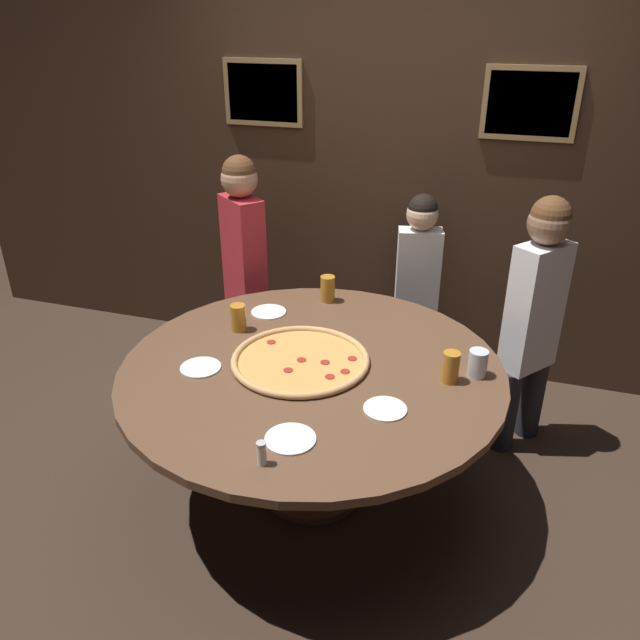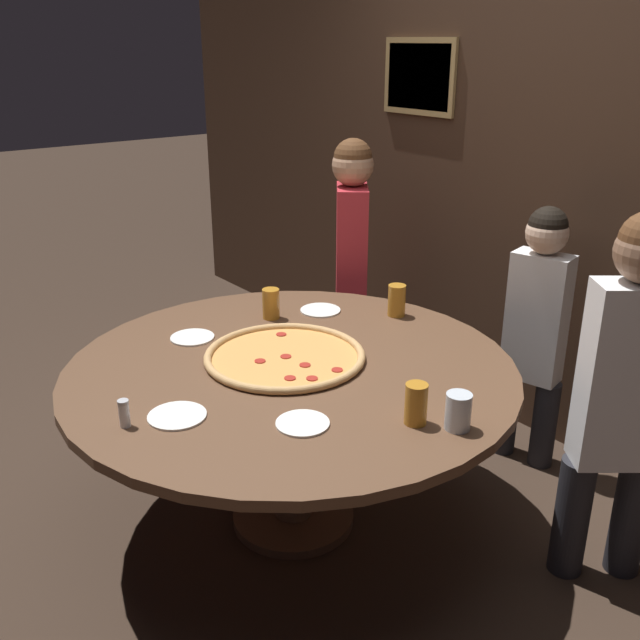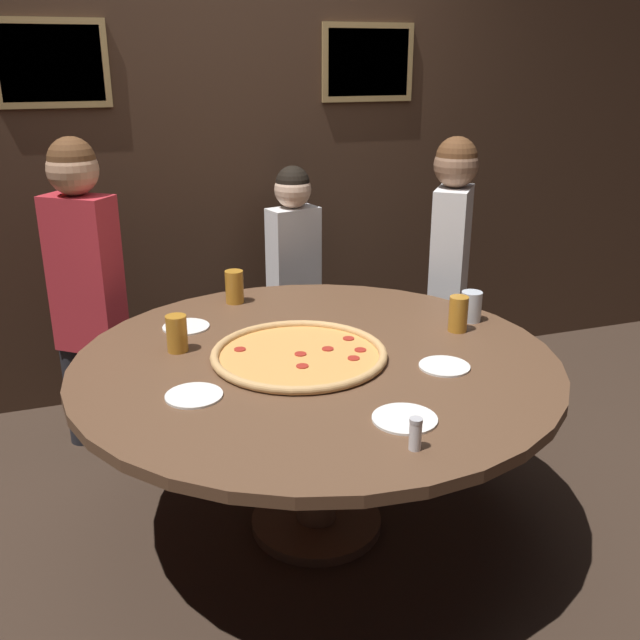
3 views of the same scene
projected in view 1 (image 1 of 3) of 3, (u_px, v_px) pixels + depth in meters
name	position (u px, v px, depth m)	size (l,w,h in m)	color
ground_plane	(313.00, 488.00, 3.23)	(24.00, 24.00, 0.00)	#38281E
back_wall	(387.00, 172.00, 3.91)	(6.40, 0.08, 2.60)	#3D281C
dining_table	(312.00, 386.00, 2.94)	(1.79, 1.79, 0.74)	brown
giant_pizza	(300.00, 360.00, 2.92)	(0.65, 0.65, 0.03)	#E0994C
drink_cup_beside_pizza	(478.00, 363.00, 2.79)	(0.09, 0.09, 0.13)	silver
drink_cup_centre_back	(238.00, 318.00, 3.18)	(0.08, 0.08, 0.14)	#BC7A23
drink_cup_near_left	(451.00, 367.00, 2.75)	(0.08, 0.08, 0.14)	#BC7A23
drink_cup_front_edge	(328.00, 289.00, 3.50)	(0.08, 0.08, 0.15)	#BC7A23
white_plate_left_side	(385.00, 409.00, 2.58)	(0.18, 0.18, 0.01)	white
white_plate_right_side	(269.00, 312.00, 3.40)	(0.19, 0.19, 0.01)	white
white_plate_beside_cup	(201.00, 367.00, 2.87)	(0.19, 0.19, 0.01)	white
white_plate_far_back	(290.00, 439.00, 2.40)	(0.20, 0.20, 0.01)	white
condiment_shaker	(262.00, 453.00, 2.25)	(0.04, 0.04, 0.10)	silver
diner_side_right	(534.00, 313.00, 3.24)	(0.32, 0.36, 1.43)	#232328
diner_far_left	(417.00, 281.00, 3.84)	(0.33, 0.20, 1.26)	#232328
diner_far_right	(244.00, 258.00, 3.88)	(0.37, 0.33, 1.47)	#232328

